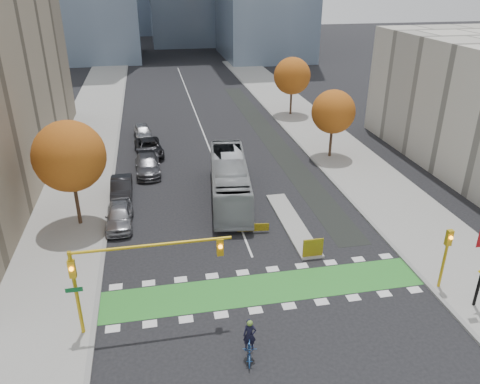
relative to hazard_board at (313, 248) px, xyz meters
name	(u,v)px	position (x,y,z in m)	size (l,w,h in m)	color
ground	(271,304)	(-4.00, -4.20, -0.80)	(300.00, 300.00, 0.00)	black
sidewalk_west	(73,183)	(-17.50, 15.80, -0.73)	(7.00, 120.00, 0.15)	gray
sidewalk_east	(350,162)	(9.50, 15.80, -0.73)	(7.00, 120.00, 0.15)	gray
curb_west	(113,180)	(-14.00, 15.80, -0.73)	(0.30, 120.00, 0.16)	gray
curb_east	(318,165)	(6.00, 15.80, -0.73)	(0.30, 120.00, 0.16)	gray
bike_crossing	(265,288)	(-4.00, -2.70, -0.79)	(20.00, 3.00, 0.01)	#2A802A
centre_line	(197,116)	(-4.00, 35.80, -0.80)	(0.15, 70.00, 0.01)	silver
bike_lane_paint	(269,136)	(3.50, 25.80, -0.80)	(2.50, 50.00, 0.01)	black
median_island	(292,223)	(0.00, 4.80, -0.72)	(1.60, 10.00, 0.16)	gray
hazard_board	(313,248)	(0.00, 0.00, 0.00)	(1.40, 0.12, 1.30)	yellow
tree_west	(69,156)	(-16.00, 7.80, 4.82)	(5.20, 5.20, 8.22)	#332114
tree_east_near	(333,112)	(8.00, 17.80, 4.06)	(4.40, 4.40, 7.08)	#332114
tree_east_far	(292,76)	(8.50, 33.80, 4.44)	(4.80, 4.80, 7.65)	#332114
traffic_signal_west	(125,266)	(-11.93, -4.71, 3.23)	(8.53, 0.56, 5.20)	#BF9914
traffic_signal_east	(446,250)	(6.50, -4.71, 1.93)	(0.35, 0.43, 4.10)	#BF9914
cyclist	(250,345)	(-6.09, -8.02, -0.03)	(1.07, 2.10, 2.32)	#1F4B8E
bus	(229,180)	(-3.97, 10.07, 0.95)	(2.95, 12.60, 3.51)	#9A9EA1
parked_car_a	(119,215)	(-13.00, 7.13, 0.04)	(1.99, 4.94, 1.68)	gray
parked_car_b	(122,188)	(-13.00, 12.13, 0.02)	(1.73, 4.97, 1.64)	black
parked_car_c	(148,165)	(-10.72, 17.13, 0.02)	(2.30, 5.66, 1.64)	#4B4B50
parked_car_d	(149,148)	(-10.50, 22.13, -0.01)	(2.64, 5.72, 1.59)	black
parked_car_e	(143,132)	(-11.12, 27.80, 0.00)	(1.88, 4.68, 1.59)	#939398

